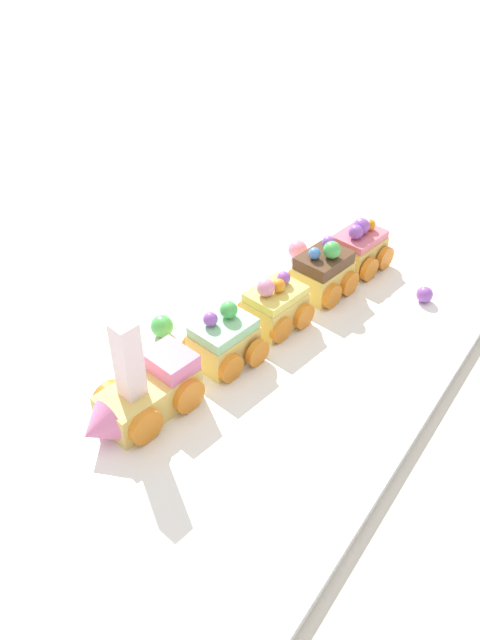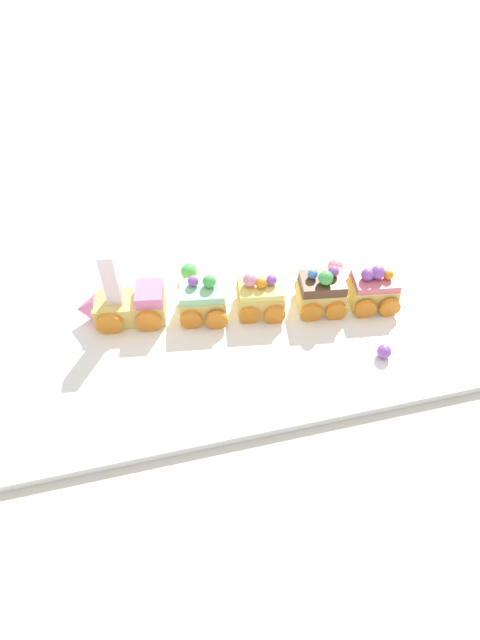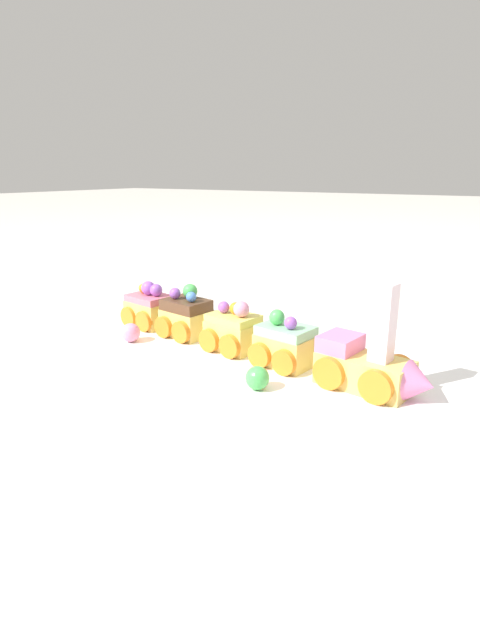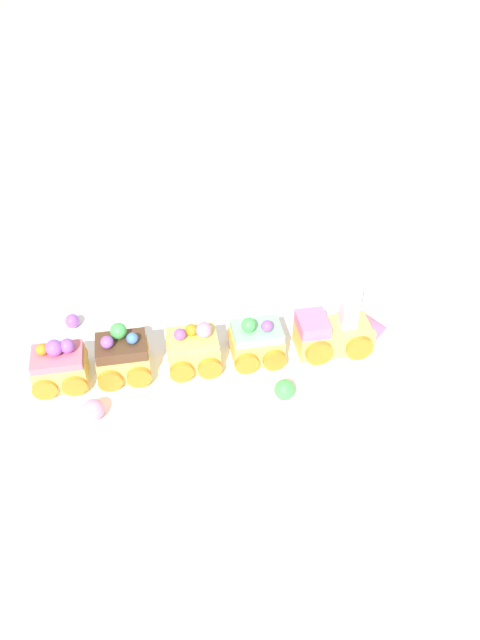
% 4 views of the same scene
% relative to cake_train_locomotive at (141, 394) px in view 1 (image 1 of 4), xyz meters
% --- Properties ---
extents(ground_plane, '(10.00, 10.00, 0.00)m').
position_rel_cake_train_locomotive_xyz_m(ground_plane, '(-0.16, 0.05, -0.04)').
color(ground_plane, beige).
extents(display_board, '(0.79, 0.37, 0.01)m').
position_rel_cake_train_locomotive_xyz_m(display_board, '(-0.16, 0.05, -0.03)').
color(display_board, white).
rests_on(display_board, ground_plane).
extents(cake_train_locomotive, '(0.13, 0.08, 0.12)m').
position_rel_cake_train_locomotive_xyz_m(cake_train_locomotive, '(0.00, 0.00, 0.00)').
color(cake_train_locomotive, '#EACC66').
rests_on(cake_train_locomotive, display_board).
extents(cake_car_mint, '(0.08, 0.07, 0.07)m').
position_rel_cake_train_locomotive_xyz_m(cake_car_mint, '(-0.11, 0.02, -0.00)').
color(cake_car_mint, '#EACC66').
rests_on(cake_car_mint, display_board).
extents(cake_car_lemon, '(0.08, 0.07, 0.07)m').
position_rel_cake_train_locomotive_xyz_m(cake_car_lemon, '(-0.20, 0.03, -0.00)').
color(cake_car_lemon, '#EACC66').
rests_on(cake_car_lemon, display_board).
extents(cake_car_chocolate, '(0.08, 0.07, 0.07)m').
position_rel_cake_train_locomotive_xyz_m(cake_car_chocolate, '(-0.29, 0.04, -0.00)').
color(cake_car_chocolate, '#EACC66').
rests_on(cake_car_chocolate, display_board).
extents(cake_car_strawberry, '(0.08, 0.07, 0.07)m').
position_rel_cake_train_locomotive_xyz_m(cake_car_strawberry, '(-0.37, 0.05, -0.00)').
color(cake_car_strawberry, '#EACC66').
rests_on(cake_car_strawberry, display_board).
extents(gumball_green, '(0.03, 0.03, 0.03)m').
position_rel_cake_train_locomotive_xyz_m(gumball_green, '(-0.11, -0.06, -0.01)').
color(gumball_green, '#4CBC56').
rests_on(gumball_green, display_board).
extents(gumball_purple, '(0.02, 0.02, 0.02)m').
position_rel_cake_train_locomotive_xyz_m(gumball_purple, '(-0.34, 0.16, -0.02)').
color(gumball_purple, '#9956C6').
rests_on(gumball_purple, display_board).
extents(gumball_pink, '(0.03, 0.03, 0.03)m').
position_rel_cake_train_locomotive_xyz_m(gumball_pink, '(-0.34, -0.02, -0.01)').
color(gumball_pink, pink).
rests_on(gumball_pink, display_board).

